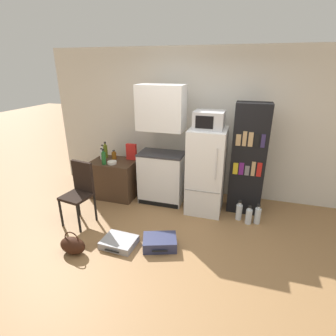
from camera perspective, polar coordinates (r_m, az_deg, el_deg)
The scene contains 21 objects.
ground_plane at distance 3.72m, azimuth 0.93°, elevation -17.80°, with size 24.00×24.00×0.00m, color olive.
wall_back at distance 4.92m, azimuth 9.80°, elevation 9.18°, with size 6.40×0.10×2.67m.
side_table at distance 5.08m, azimuth -11.47°, elevation -2.23°, with size 0.81×0.60×0.70m.
kitchen_hutch at distance 4.57m, azimuth -1.41°, elevation 3.72°, with size 0.79×0.49×2.07m.
refrigerator at distance 4.41m, azimuth 8.31°, elevation -0.63°, with size 0.59×0.67×1.43m.
microwave at distance 4.17m, azimuth 8.93°, elevation 10.29°, with size 0.46×0.41×0.28m.
bookshelf at distance 4.46m, azimuth 17.03°, elevation 1.69°, with size 0.54×0.33×1.84m.
bottle_amber_beer at distance 5.04m, azimuth -11.67°, elevation 2.71°, with size 0.09×0.09×0.17m.
bottle_olive_oil at distance 5.14m, azimuth -13.44°, elevation 3.61°, with size 0.08×0.08×0.31m.
bottle_milk_white at distance 5.28m, azimuth -14.00°, elevation 3.60°, with size 0.09×0.09×0.22m.
bottle_green_tall at distance 4.79m, azimuth -13.83°, elevation 2.15°, with size 0.08×0.08×0.28m.
bottle_clear_short at distance 5.08m, azimuth -14.21°, elevation 2.85°, with size 0.07×0.07×0.22m.
bowl at distance 4.81m, azimuth -12.10°, elevation 1.16°, with size 0.17×0.17×0.05m.
cereal_box at distance 4.94m, azimuth -7.96°, elevation 3.51°, with size 0.19×0.07×0.30m.
chair at distance 4.30m, azimuth -18.61°, elevation -4.12°, with size 0.46×0.46×0.99m.
suitcase_large_flat at distance 3.76m, azimuth -1.80°, elevation -15.86°, with size 0.54×0.46×0.15m.
suitcase_small_flat at distance 3.86m, azimuth -10.60°, elevation -15.59°, with size 0.48×0.41×0.10m.
handbag at distance 3.85m, azimuth -20.04°, elevation -15.51°, with size 0.36×0.20×0.33m.
water_bottle_front at distance 4.46m, azimuth 15.19°, elevation -9.12°, with size 0.10×0.10×0.34m.
water_bottle_middle at distance 4.40m, azimuth 17.16°, elevation -9.96°, with size 0.10×0.10×0.31m.
water_bottle_back at distance 4.45m, azimuth 18.91°, elevation -9.73°, with size 0.10×0.10×0.33m.
Camera 1 is at (0.78, -2.78, 2.35)m, focal length 28.00 mm.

